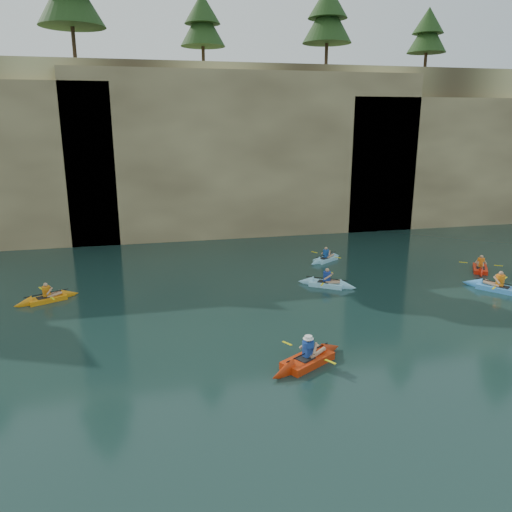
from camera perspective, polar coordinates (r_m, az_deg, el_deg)
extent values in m
plane|color=black|center=(15.00, 11.37, -16.80)|extent=(160.00, 160.00, 0.00)
cube|color=#C8BA7A|center=(41.88, -5.64, 12.62)|extent=(70.00, 16.00, 12.00)
cube|color=tan|center=(34.97, -0.64, 11.68)|extent=(24.00, 2.40, 11.40)
cube|color=tan|center=(43.94, 26.17, 9.87)|extent=(26.00, 2.40, 9.84)
cube|color=black|center=(34.04, -10.31, 4.38)|extent=(3.50, 1.00, 3.20)
cube|color=black|center=(37.30, 11.76, 6.26)|extent=(5.00, 1.00, 4.50)
cube|color=red|center=(17.09, 5.93, -11.74)|extent=(2.67, 2.03, 0.30)
cone|color=red|center=(17.96, 8.53, -10.44)|extent=(1.19, 1.14, 0.78)
cone|color=red|center=(16.27, 3.03, -13.15)|extent=(1.19, 1.14, 0.78)
cube|color=black|center=(16.94, 5.60, -11.55)|extent=(0.72, 0.70, 0.04)
cube|color=#1B3E98|center=(16.91, 5.97, -10.52)|extent=(0.40, 0.36, 0.50)
sphere|color=tan|center=(16.76, 6.00, -9.41)|extent=(0.21, 0.21, 0.21)
cylinder|color=black|center=(16.96, 5.95, -10.87)|extent=(1.82, 1.09, 0.04)
cube|color=yellow|center=(17.52, 3.58, -9.93)|extent=(0.28, 0.40, 0.02)
cube|color=yellow|center=(16.44, 8.51, -11.86)|extent=(0.28, 0.40, 0.02)
cylinder|color=white|center=(16.74, 6.00, -9.29)|extent=(0.36, 0.36, 0.10)
cube|color=orange|center=(24.42, -22.76, -4.52)|extent=(2.29, 1.57, 0.24)
cone|color=orange|center=(24.69, -20.46, -4.07)|extent=(0.99, 0.93, 0.66)
cone|color=orange|center=(24.19, -25.12, -4.97)|extent=(0.99, 0.93, 0.66)
cube|color=black|center=(24.35, -23.12, -4.39)|extent=(0.67, 0.61, 0.04)
cube|color=orange|center=(24.31, -22.85, -3.75)|extent=(0.35, 0.30, 0.44)
sphere|color=tan|center=(24.21, -22.92, -3.04)|extent=(0.19, 0.19, 0.19)
cylinder|color=black|center=(24.33, -22.83, -3.94)|extent=(1.77, 0.87, 0.04)
cube|color=yellow|center=(25.14, -23.39, -3.41)|extent=(0.25, 0.41, 0.02)
cube|color=yellow|center=(23.53, -22.22, -4.52)|extent=(0.25, 0.41, 0.02)
cube|color=#98DEFF|center=(24.74, 8.08, -3.17)|extent=(2.28, 1.88, 0.26)
cone|color=#98DEFF|center=(24.54, 10.51, -3.43)|extent=(1.06, 1.03, 0.70)
cone|color=#98DEFF|center=(24.98, 5.71, -2.90)|extent=(1.06, 1.03, 0.70)
cube|color=black|center=(24.74, 7.76, -2.91)|extent=(0.70, 0.67, 0.04)
cube|color=navy|center=(24.63, 8.12, -2.35)|extent=(0.38, 0.35, 0.47)
sphere|color=tan|center=(24.53, 8.15, -1.60)|extent=(0.20, 0.20, 0.20)
cylinder|color=black|center=(24.66, 8.11, -2.58)|extent=(1.73, 1.20, 0.04)
cube|color=yellow|center=(25.53, 8.60, -1.97)|extent=(0.30, 0.39, 0.02)
cube|color=yellow|center=(23.79, 7.58, -3.22)|extent=(0.30, 0.39, 0.02)
cube|color=red|center=(29.62, 24.24, -1.32)|extent=(1.85, 2.28, 0.24)
cone|color=red|center=(30.66, 24.16, -0.78)|extent=(1.00, 1.04, 0.66)
cone|color=red|center=(28.58, 24.34, -1.89)|extent=(1.00, 1.04, 0.66)
cube|color=black|center=(29.45, 24.27, -1.23)|extent=(0.65, 0.69, 0.04)
cube|color=orange|center=(29.53, 24.31, -0.67)|extent=(0.33, 0.36, 0.44)
sphere|color=tan|center=(29.45, 24.38, -0.08)|extent=(0.19, 0.19, 0.19)
cylinder|color=black|center=(29.55, 24.30, -0.83)|extent=(1.13, 1.63, 0.04)
cube|color=yellow|center=(29.50, 22.61, -0.67)|extent=(0.39, 0.30, 0.02)
cube|color=yellow|center=(29.63, 25.98, -0.99)|extent=(0.39, 0.30, 0.02)
cube|color=#8ED4EE|center=(29.14, 7.97, -0.35)|extent=(2.14, 1.70, 0.23)
cone|color=#8ED4EE|center=(29.93, 9.11, 0.02)|extent=(0.97, 0.94, 0.63)
cone|color=#8ED4EE|center=(28.37, 6.77, -0.74)|extent=(0.97, 0.94, 0.63)
cube|color=black|center=(29.00, 7.80, -0.24)|extent=(0.68, 0.63, 0.04)
cube|color=#1B4A98|center=(29.06, 7.99, 0.28)|extent=(0.34, 0.31, 0.42)
sphere|color=tan|center=(28.98, 8.01, 0.86)|extent=(0.18, 0.18, 0.18)
cylinder|color=black|center=(29.08, 7.99, 0.14)|extent=(1.60, 1.04, 0.04)
cube|color=yellow|center=(29.56, 6.69, 0.43)|extent=(0.29, 0.40, 0.02)
cube|color=yellow|center=(28.61, 9.33, -0.17)|extent=(0.29, 0.40, 0.02)
cube|color=#469CEE|center=(26.51, 26.03, -3.34)|extent=(2.22, 2.60, 0.27)
cone|color=#469CEE|center=(26.80, 23.45, -2.85)|extent=(1.16, 1.20, 0.74)
cube|color=black|center=(26.45, 26.37, -3.18)|extent=(0.70, 0.72, 0.04)
cube|color=orange|center=(26.40, 26.13, -2.52)|extent=(0.38, 0.40, 0.50)
sphere|color=tan|center=(26.30, 26.22, -1.78)|extent=(0.21, 0.21, 0.21)
cylinder|color=black|center=(26.43, 26.10, -2.77)|extent=(1.35, 1.78, 0.04)
cube|color=yellow|center=(25.50, 25.54, -3.32)|extent=(0.38, 0.32, 0.02)
cube|color=yellow|center=(27.37, 26.62, -2.25)|extent=(0.38, 0.32, 0.02)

